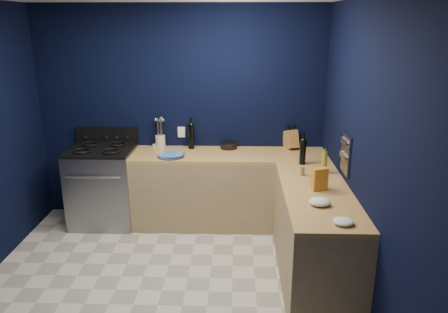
{
  "coord_description": "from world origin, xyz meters",
  "views": [
    {
      "loc": [
        0.69,
        -3.44,
        2.41
      ],
      "look_at": [
        0.55,
        1.0,
        1.0
      ],
      "focal_mm": 34.62,
      "sensor_mm": 36.0,
      "label": 1
    }
  ],
  "objects_px": {
    "utensil_crock": "(160,141)",
    "knife_block": "(291,139)",
    "plate_stack": "(171,155)",
    "crouton_bag": "(320,179)",
    "gas_range": "(104,187)"
  },
  "relations": [
    {
      "from": "crouton_bag",
      "to": "knife_block",
      "type": "bearing_deg",
      "value": 75.11
    },
    {
      "from": "knife_block",
      "to": "crouton_bag",
      "type": "xyz_separation_m",
      "value": [
        0.11,
        -1.37,
        -0.0
      ]
    },
    {
      "from": "plate_stack",
      "to": "knife_block",
      "type": "xyz_separation_m",
      "value": [
        1.42,
        0.41,
        0.09
      ]
    },
    {
      "from": "utensil_crock",
      "to": "crouton_bag",
      "type": "distance_m",
      "value": 2.18
    },
    {
      "from": "knife_block",
      "to": "crouton_bag",
      "type": "bearing_deg",
      "value": -106.47
    },
    {
      "from": "plate_stack",
      "to": "knife_block",
      "type": "relative_size",
      "value": 1.34
    },
    {
      "from": "utensil_crock",
      "to": "knife_block",
      "type": "xyz_separation_m",
      "value": [
        1.6,
        0.02,
        0.04
      ]
    },
    {
      "from": "knife_block",
      "to": "crouton_bag",
      "type": "height_order",
      "value": "knife_block"
    },
    {
      "from": "utensil_crock",
      "to": "knife_block",
      "type": "relative_size",
      "value": 0.68
    },
    {
      "from": "gas_range",
      "to": "utensil_crock",
      "type": "bearing_deg",
      "value": 20.31
    },
    {
      "from": "gas_range",
      "to": "knife_block",
      "type": "relative_size",
      "value": 4.17
    },
    {
      "from": "gas_range",
      "to": "crouton_bag",
      "type": "height_order",
      "value": "crouton_bag"
    },
    {
      "from": "utensil_crock",
      "to": "crouton_bag",
      "type": "bearing_deg",
      "value": -38.38
    },
    {
      "from": "crouton_bag",
      "to": "plate_stack",
      "type": "bearing_deg",
      "value": 128.26
    },
    {
      "from": "gas_range",
      "to": "knife_block",
      "type": "distance_m",
      "value": 2.36
    }
  ]
}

